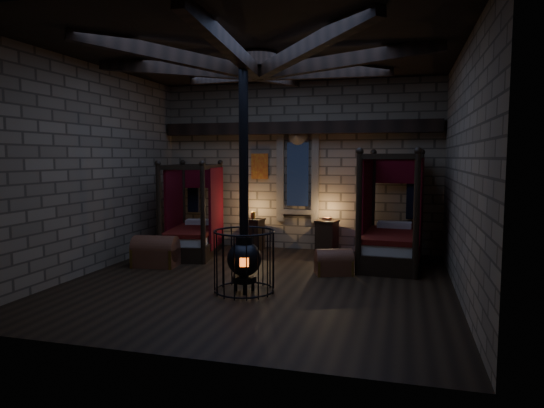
% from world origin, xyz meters
% --- Properties ---
extents(room, '(7.02, 7.02, 4.29)m').
position_xyz_m(room, '(-0.00, 0.09, 3.74)').
color(room, black).
rests_on(room, ground).
extents(bed_left, '(1.42, 2.21, 2.16)m').
position_xyz_m(bed_left, '(-2.28, 2.15, 0.53)').
color(bed_left, black).
rests_on(bed_left, ground).
extents(bed_right, '(1.35, 2.37, 2.40)m').
position_xyz_m(bed_right, '(2.36, 2.23, 0.59)').
color(bed_right, black).
rests_on(bed_right, ground).
extents(trunk_left, '(0.98, 0.68, 0.68)m').
position_xyz_m(trunk_left, '(-2.52, 0.71, 0.30)').
color(trunk_left, brown).
rests_on(trunk_left, ground).
extents(trunk_right, '(0.82, 0.67, 0.52)m').
position_xyz_m(trunk_right, '(1.27, 0.99, 0.23)').
color(trunk_right, brown).
rests_on(trunk_right, ground).
extents(nightstand_left, '(0.55, 0.53, 0.96)m').
position_xyz_m(nightstand_left, '(-1.05, 3.05, 0.41)').
color(nightstand_left, black).
rests_on(nightstand_left, ground).
extents(nightstand_right, '(0.59, 0.58, 0.87)m').
position_xyz_m(nightstand_right, '(0.81, 3.12, 0.41)').
color(nightstand_right, black).
rests_on(nightstand_right, ground).
extents(stove, '(1.06, 1.06, 4.05)m').
position_xyz_m(stove, '(-0.04, -0.69, 0.64)').
color(stove, black).
rests_on(stove, ground).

